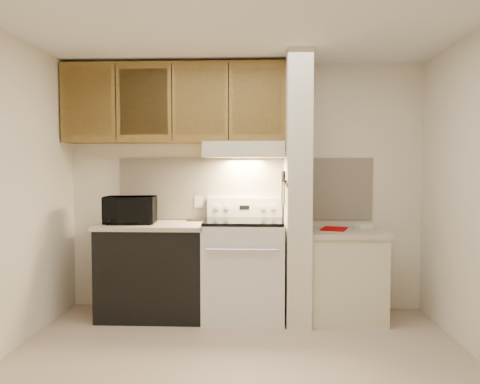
{
  "coord_description": "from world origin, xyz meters",
  "views": [
    {
      "loc": [
        0.15,
        -3.32,
        1.45
      ],
      "look_at": [
        -0.02,
        0.75,
        1.24
      ],
      "focal_mm": 35.0,
      "sensor_mm": 36.0,
      "label": 1
    }
  ],
  "objects": [
    {
      "name": "floor",
      "position": [
        0.0,
        0.0,
        0.0
      ],
      "size": [
        3.6,
        3.6,
        0.0
      ],
      "primitive_type": "plane",
      "color": "#BDA690",
      "rests_on": "ground"
    },
    {
      "name": "ceiling",
      "position": [
        0.0,
        0.0,
        2.5
      ],
      "size": [
        3.6,
        3.6,
        0.0
      ],
      "primitive_type": "plane",
      "rotation": [
        3.14,
        0.0,
        0.0
      ],
      "color": "white",
      "rests_on": "wall_back"
    },
    {
      "name": "wall_back",
      "position": [
        0.0,
        1.5,
        1.25
      ],
      "size": [
        3.6,
        2.5,
        0.02
      ],
      "primitive_type": "cube",
      "rotation": [
        1.57,
        0.0,
        0.0
      ],
      "color": "silver",
      "rests_on": "floor"
    },
    {
      "name": "backsplash",
      "position": [
        0.0,
        1.49,
        1.24
      ],
      "size": [
        2.6,
        0.02,
        0.63
      ],
      "primitive_type": "cube",
      "color": "#F8EBCE",
      "rests_on": "wall_back"
    },
    {
      "name": "range_body",
      "position": [
        0.0,
        1.16,
        0.46
      ],
      "size": [
        0.76,
        0.65,
        0.92
      ],
      "primitive_type": "cube",
      "color": "silver",
      "rests_on": "floor"
    },
    {
      "name": "oven_window",
      "position": [
        0.0,
        0.84,
        0.5
      ],
      "size": [
        0.5,
        0.01,
        0.3
      ],
      "primitive_type": "cube",
      "color": "black",
      "rests_on": "range_body"
    },
    {
      "name": "oven_handle",
      "position": [
        0.0,
        0.8,
        0.72
      ],
      "size": [
        0.65,
        0.02,
        0.02
      ],
      "primitive_type": "cylinder",
      "rotation": [
        0.0,
        1.57,
        0.0
      ],
      "color": "silver",
      "rests_on": "range_body"
    },
    {
      "name": "cooktop",
      "position": [
        0.0,
        1.16,
        0.94
      ],
      "size": [
        0.74,
        0.64,
        0.03
      ],
      "primitive_type": "cube",
      "color": "black",
      "rests_on": "range_body"
    },
    {
      "name": "range_backguard",
      "position": [
        0.0,
        1.44,
        1.05
      ],
      "size": [
        0.76,
        0.08,
        0.2
      ],
      "primitive_type": "cube",
      "color": "silver",
      "rests_on": "range_body"
    },
    {
      "name": "range_display",
      "position": [
        0.0,
        1.4,
        1.05
      ],
      "size": [
        0.1,
        0.01,
        0.04
      ],
      "primitive_type": "cube",
      "color": "black",
      "rests_on": "range_backguard"
    },
    {
      "name": "range_knob_left_outer",
      "position": [
        -0.28,
        1.4,
        1.05
      ],
      "size": [
        0.05,
        0.02,
        0.05
      ],
      "primitive_type": "cylinder",
      "rotation": [
        1.57,
        0.0,
        0.0
      ],
      "color": "silver",
      "rests_on": "range_backguard"
    },
    {
      "name": "range_knob_left_inner",
      "position": [
        -0.18,
        1.4,
        1.05
      ],
      "size": [
        0.05,
        0.02,
        0.05
      ],
      "primitive_type": "cylinder",
      "rotation": [
        1.57,
        0.0,
        0.0
      ],
      "color": "silver",
      "rests_on": "range_backguard"
    },
    {
      "name": "range_knob_right_inner",
      "position": [
        0.18,
        1.4,
        1.05
      ],
      "size": [
        0.05,
        0.02,
        0.05
      ],
      "primitive_type": "cylinder",
      "rotation": [
        1.57,
        0.0,
        0.0
      ],
      "color": "silver",
      "rests_on": "range_backguard"
    },
    {
      "name": "range_knob_right_outer",
      "position": [
        0.28,
        1.4,
        1.05
      ],
      "size": [
        0.05,
        0.02,
        0.05
      ],
      "primitive_type": "cylinder",
      "rotation": [
        1.57,
        0.0,
        0.0
      ],
      "color": "silver",
      "rests_on": "range_backguard"
    },
    {
      "name": "dishwasher_front",
      "position": [
        -0.88,
        1.17,
        0.43
      ],
      "size": [
        1.0,
        0.63,
        0.87
      ],
      "primitive_type": "cube",
      "color": "black",
      "rests_on": "floor"
    },
    {
      "name": "left_countertop",
      "position": [
        -0.88,
        1.17,
        0.89
      ],
      "size": [
        1.04,
        0.67,
        0.04
      ],
      "primitive_type": "cube",
      "color": "beige",
      "rests_on": "dishwasher_front"
    },
    {
      "name": "spoon_rest",
      "position": [
        -0.48,
        1.36,
        0.92
      ],
      "size": [
        0.2,
        0.07,
        0.01
      ],
      "primitive_type": "cube",
      "rotation": [
        0.0,
        0.0,
        -0.01
      ],
      "color": "black",
      "rests_on": "left_countertop"
    },
    {
      "name": "teal_jar",
      "position": [
        -1.23,
        1.06,
        0.96
      ],
      "size": [
        0.12,
        0.12,
        0.11
      ],
      "primitive_type": "cylinder",
      "rotation": [
        0.0,
        0.0,
        -0.34
      ],
      "color": "#216363",
      "rests_on": "left_countertop"
    },
    {
      "name": "outlet",
      "position": [
        -0.48,
        1.48,
        1.1
      ],
      "size": [
        0.08,
        0.01,
        0.12
      ],
      "primitive_type": "cube",
      "color": "beige",
      "rests_on": "backsplash"
    },
    {
      "name": "microwave",
      "position": [
        -1.1,
        1.15,
        1.04
      ],
      "size": [
        0.5,
        0.36,
        0.26
      ],
      "primitive_type": "imported",
      "rotation": [
        0.0,
        0.0,
        0.08
      ],
      "color": "black",
      "rests_on": "left_countertop"
    },
    {
      "name": "partition_pillar",
      "position": [
        0.51,
        1.15,
        1.25
      ],
      "size": [
        0.22,
        0.7,
        2.5
      ],
      "primitive_type": "cube",
      "color": "beige",
      "rests_on": "floor"
    },
    {
      "name": "pillar_trim",
      "position": [
        0.39,
        1.15,
        1.3
      ],
      "size": [
        0.01,
        0.7,
        0.04
      ],
      "primitive_type": "cube",
      "color": "brown",
      "rests_on": "partition_pillar"
    },
    {
      "name": "knife_strip",
      "position": [
        0.39,
        1.1,
        1.32
      ],
      "size": [
        0.02,
        0.42,
        0.04
      ],
      "primitive_type": "cube",
      "color": "black",
      "rests_on": "partition_pillar"
    },
    {
      "name": "knife_blade_a",
      "position": [
        0.38,
        0.95,
        1.22
      ],
      "size": [
        0.01,
        0.03,
        0.16
      ],
      "primitive_type": "cube",
      "color": "silver",
      "rests_on": "knife_strip"
    },
    {
      "name": "knife_handle_a",
      "position": [
        0.38,
        0.94,
        1.37
      ],
      "size": [
        0.02,
        0.02,
        0.1
      ],
      "primitive_type": "cylinder",
      "color": "black",
      "rests_on": "knife_strip"
    },
    {
      "name": "knife_blade_b",
      "position": [
        0.38,
        1.03,
        1.21
      ],
      "size": [
        0.01,
        0.04,
        0.18
      ],
      "primitive_type": "cube",
      "color": "silver",
      "rests_on": "knife_strip"
    },
    {
      "name": "knife_handle_b",
      "position": [
        0.38,
        1.02,
        1.37
      ],
      "size": [
        0.02,
        0.02,
        0.1
      ],
      "primitive_type": "cylinder",
      "color": "black",
      "rests_on": "knife_strip"
    },
    {
      "name": "knife_blade_c",
      "position": [
        0.38,
        1.09,
        1.2
      ],
      "size": [
        0.01,
        0.04,
        0.2
      ],
      "primitive_type": "cube",
      "color": "silver",
      "rests_on": "knife_strip"
    },
    {
      "name": "knife_handle_c",
      "position": [
        0.38,
        1.1,
        1.37
      ],
      "size": [
        0.02,
        0.02,
        0.1
      ],
      "primitive_type": "cylinder",
      "color": "black",
      "rests_on": "knife_strip"
    },
    {
      "name": "knife_blade_d",
      "position": [
        0.38,
        1.19,
        1.22
      ],
      "size": [
        0.01,
        0.04,
        0.16
      ],
      "primitive_type": "cube",
      "color": "silver",
      "rests_on": "knife_strip"
    },
    {
      "name": "knife_handle_d",
      "position": [
        0.38,
        1.17,
        1.37
      ],
      "size": [
        0.02,
        0.02,
        0.1
      ],
      "primitive_type": "cylinder",
      "color": "black",
      "rests_on": "knife_strip"
    },
    {
      "name": "knife_blade_e",
      "position": [
        0.38,
        1.25,
        1.21
      ],
      "size": [
        0.01,
        0.04,
        0.18
      ],
      "primitive_type": "cube",
      "color": "silver",
      "rests_on": "knife_strip"
    },
    {
      "name": "knife_handle_e",
      "position": [
        0.38,
        1.26,
        1.37
      ],
      "size": [
        0.02,
        0.02,
        0.1
      ],
      "primitive_type": "cylinder",
      "color": "black",
      "rests_on": "knife_strip"
    },
    {
      "name": "oven_mitt",
      "position": [
        0.38,
        1.32,
        1.21
      ],
      "size": [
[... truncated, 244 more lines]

